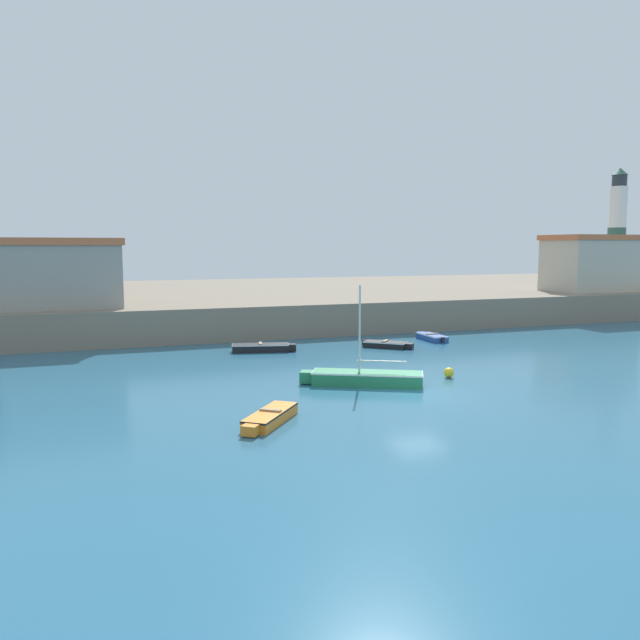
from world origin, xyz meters
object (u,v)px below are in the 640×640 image
(dinghy_orange_3, at_px, (270,417))
(dinghy_blue_4, at_px, (431,337))
(sailboat_green_0, at_px, (364,377))
(dinghy_black_1, at_px, (387,344))
(harbor_shed_mid_row, at_px, (591,263))
(harbor_shed_near_wharf, at_px, (62,273))
(mooring_buoy, at_px, (449,373))
(dinghy_black_2, at_px, (262,347))
(lighthouse, at_px, (617,229))

(dinghy_orange_3, distance_m, dinghy_blue_4, 24.02)
(sailboat_green_0, relative_size, dinghy_black_1, 1.93)
(dinghy_black_1, bearing_deg, harbor_shed_mid_row, 21.17)
(sailboat_green_0, xyz_separation_m, dinghy_black_1, (6.18, 10.05, -0.14))
(dinghy_black_1, bearing_deg, harbor_shed_near_wharf, 153.43)
(sailboat_green_0, relative_size, harbor_shed_mid_row, 0.70)
(mooring_buoy, height_order, harbor_shed_mid_row, harbor_shed_mid_row)
(dinghy_black_2, height_order, harbor_shed_near_wharf, harbor_shed_near_wharf)
(mooring_buoy, bearing_deg, dinghy_orange_3, -155.93)
(dinghy_orange_3, relative_size, harbor_shed_mid_row, 0.41)
(dinghy_black_2, bearing_deg, dinghy_blue_4, 2.70)
(mooring_buoy, bearing_deg, lighthouse, 34.72)
(sailboat_green_0, height_order, harbor_shed_near_wharf, harbor_shed_near_wharf)
(dinghy_black_1, xyz_separation_m, dinghy_black_2, (-8.39, 1.35, 0.05))
(harbor_shed_near_wharf, bearing_deg, dinghy_black_2, -36.20)
(dinghy_orange_3, bearing_deg, mooring_buoy, 24.07)
(sailboat_green_0, relative_size, mooring_buoy, 11.04)
(dinghy_orange_3, bearing_deg, dinghy_black_1, 50.27)
(dinghy_black_2, xyz_separation_m, mooring_buoy, (7.09, -11.33, -0.02))
(dinghy_black_1, xyz_separation_m, harbor_shed_mid_row, (27.36, 10.59, 5.04))
(dinghy_black_2, distance_m, dinghy_blue_4, 13.03)
(mooring_buoy, relative_size, lighthouse, 0.04)
(sailboat_green_0, xyz_separation_m, dinghy_blue_4, (10.80, 12.01, -0.13))
(mooring_buoy, height_order, lighthouse, lighthouse)
(dinghy_blue_4, height_order, mooring_buoy, mooring_buoy)
(sailboat_green_0, relative_size, dinghy_black_2, 1.39)
(dinghy_orange_3, bearing_deg, sailboat_green_0, 38.13)
(dinghy_black_1, bearing_deg, dinghy_black_2, 170.83)
(dinghy_black_2, height_order, harbor_shed_mid_row, harbor_shed_mid_row)
(dinghy_black_1, height_order, dinghy_blue_4, dinghy_blue_4)
(lighthouse, bearing_deg, harbor_shed_mid_row, -148.88)
(sailboat_green_0, bearing_deg, lighthouse, 31.52)
(sailboat_green_0, height_order, dinghy_blue_4, sailboat_green_0)
(harbor_shed_mid_row, bearing_deg, lighthouse, 31.12)
(dinghy_black_2, bearing_deg, mooring_buoy, -57.95)
(dinghy_black_1, relative_size, harbor_shed_near_wharf, 0.36)
(dinghy_blue_4, distance_m, harbor_shed_mid_row, 24.83)
(dinghy_black_1, relative_size, dinghy_orange_3, 0.88)
(lighthouse, distance_m, harbor_shed_mid_row, 9.96)
(dinghy_black_2, xyz_separation_m, dinghy_orange_3, (-4.04, -16.30, -0.04))
(lighthouse, bearing_deg, dinghy_black_1, -156.43)
(sailboat_green_0, height_order, mooring_buoy, sailboat_green_0)
(sailboat_green_0, xyz_separation_m, lighthouse, (41.53, 25.47, 8.36))
(dinghy_orange_3, bearing_deg, dinghy_blue_4, 44.78)
(dinghy_orange_3, xyz_separation_m, harbor_shed_mid_row, (39.78, 25.54, 5.03))
(dinghy_orange_3, height_order, harbor_shed_mid_row, harbor_shed_mid_row)
(dinghy_black_1, bearing_deg, mooring_buoy, -97.39)
(sailboat_green_0, height_order, lighthouse, lighthouse)
(dinghy_blue_4, xyz_separation_m, lighthouse, (30.73, 13.45, 8.49))
(dinghy_black_2, bearing_deg, lighthouse, 17.83)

